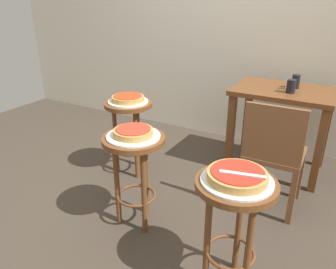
{
  "coord_description": "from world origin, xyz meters",
  "views": [
    {
      "loc": [
        1.1,
        -1.73,
        1.51
      ],
      "look_at": [
        0.06,
        0.11,
        0.6
      ],
      "focal_mm": 34.98,
      "sensor_mm": 36.0,
      "label": 1
    }
  ],
  "objects_px": {
    "serving_plate_foreground": "(237,181)",
    "stool_leftside": "(129,120)",
    "stool_foreground": "(234,210)",
    "stool_middle": "(135,160)",
    "dining_table": "(282,106)",
    "cup_near_edge": "(291,86)",
    "serving_plate_middle": "(133,136)",
    "condiment_shaker": "(288,84)",
    "cup_far_edge": "(296,81)",
    "pizza_foreground": "(237,176)",
    "wooden_chair": "(274,153)",
    "pizza_server_knife": "(243,174)",
    "serving_plate_leftside": "(128,101)",
    "pizza_middle": "(133,132)",
    "pizza_leftside": "(128,98)"
  },
  "relations": [
    {
      "from": "stool_foreground",
      "to": "serving_plate_foreground",
      "type": "xyz_separation_m",
      "value": [
        -0.0,
        0.0,
        0.17
      ]
    },
    {
      "from": "pizza_middle",
      "to": "dining_table",
      "type": "bearing_deg",
      "value": 62.79
    },
    {
      "from": "cup_far_edge",
      "to": "serving_plate_leftside",
      "type": "bearing_deg",
      "value": -146.59
    },
    {
      "from": "wooden_chair",
      "to": "pizza_foreground",
      "type": "bearing_deg",
      "value": -90.8
    },
    {
      "from": "stool_foreground",
      "to": "pizza_foreground",
      "type": "height_order",
      "value": "pizza_foreground"
    },
    {
      "from": "cup_far_edge",
      "to": "pizza_foreground",
      "type": "bearing_deg",
      "value": -89.33
    },
    {
      "from": "serving_plate_leftside",
      "to": "serving_plate_foreground",
      "type": "bearing_deg",
      "value": -32.49
    },
    {
      "from": "cup_near_edge",
      "to": "cup_far_edge",
      "type": "xyz_separation_m",
      "value": [
        0.01,
        0.17,
        0.0
      ]
    },
    {
      "from": "cup_far_edge",
      "to": "condiment_shaker",
      "type": "distance_m",
      "value": 0.08
    },
    {
      "from": "stool_foreground",
      "to": "stool_leftside",
      "type": "bearing_deg",
      "value": 147.51
    },
    {
      "from": "pizza_foreground",
      "to": "stool_leftside",
      "type": "bearing_deg",
      "value": 147.51
    },
    {
      "from": "stool_middle",
      "to": "pizza_server_knife",
      "type": "bearing_deg",
      "value": -15.44
    },
    {
      "from": "serving_plate_leftside",
      "to": "cup_near_edge",
      "type": "height_order",
      "value": "cup_near_edge"
    },
    {
      "from": "pizza_middle",
      "to": "stool_leftside",
      "type": "relative_size",
      "value": 0.38
    },
    {
      "from": "pizza_leftside",
      "to": "cup_far_edge",
      "type": "relative_size",
      "value": 2.32
    },
    {
      "from": "pizza_foreground",
      "to": "pizza_leftside",
      "type": "distance_m",
      "value": 1.44
    },
    {
      "from": "pizza_foreground",
      "to": "wooden_chair",
      "type": "xyz_separation_m",
      "value": [
        0.01,
        0.82,
        -0.23
      ]
    },
    {
      "from": "serving_plate_foreground",
      "to": "cup_far_edge",
      "type": "xyz_separation_m",
      "value": [
        -0.02,
        1.56,
        0.15
      ]
    },
    {
      "from": "stool_foreground",
      "to": "dining_table",
      "type": "height_order",
      "value": "dining_table"
    },
    {
      "from": "pizza_server_knife",
      "to": "stool_leftside",
      "type": "bearing_deg",
      "value": 134.09
    },
    {
      "from": "serving_plate_foreground",
      "to": "wooden_chair",
      "type": "relative_size",
      "value": 0.42
    },
    {
      "from": "pizza_middle",
      "to": "condiment_shaker",
      "type": "bearing_deg",
      "value": 61.96
    },
    {
      "from": "pizza_middle",
      "to": "cup_far_edge",
      "type": "height_order",
      "value": "cup_far_edge"
    },
    {
      "from": "serving_plate_middle",
      "to": "stool_leftside",
      "type": "xyz_separation_m",
      "value": [
        -0.46,
        0.58,
        -0.17
      ]
    },
    {
      "from": "stool_leftside",
      "to": "cup_near_edge",
      "type": "xyz_separation_m",
      "value": [
        1.19,
        0.62,
        0.32
      ]
    },
    {
      "from": "serving_plate_leftside",
      "to": "cup_far_edge",
      "type": "xyz_separation_m",
      "value": [
        1.19,
        0.79,
        0.15
      ]
    },
    {
      "from": "pizza_server_knife",
      "to": "cup_near_edge",
      "type": "bearing_deg",
      "value": 78.85
    },
    {
      "from": "dining_table",
      "to": "wooden_chair",
      "type": "distance_m",
      "value": 0.69
    },
    {
      "from": "stool_foreground",
      "to": "pizza_foreground",
      "type": "bearing_deg",
      "value": 170.54
    },
    {
      "from": "cup_near_edge",
      "to": "pizza_server_knife",
      "type": "relative_size",
      "value": 0.5
    },
    {
      "from": "stool_middle",
      "to": "cup_near_edge",
      "type": "distance_m",
      "value": 1.44
    },
    {
      "from": "serving_plate_middle",
      "to": "condiment_shaker",
      "type": "distance_m",
      "value": 1.47
    },
    {
      "from": "stool_middle",
      "to": "dining_table",
      "type": "relative_size",
      "value": 0.8
    },
    {
      "from": "pizza_middle",
      "to": "dining_table",
      "type": "relative_size",
      "value": 0.31
    },
    {
      "from": "pizza_middle",
      "to": "pizza_foreground",
      "type": "bearing_deg",
      "value": -14.61
    },
    {
      "from": "pizza_middle",
      "to": "stool_leftside",
      "type": "bearing_deg",
      "value": 128.62
    },
    {
      "from": "pizza_server_knife",
      "to": "serving_plate_foreground",
      "type": "bearing_deg",
      "value": 132.91
    },
    {
      "from": "stool_middle",
      "to": "wooden_chair",
      "type": "height_order",
      "value": "wooden_chair"
    },
    {
      "from": "stool_middle",
      "to": "stool_leftside",
      "type": "distance_m",
      "value": 0.74
    },
    {
      "from": "wooden_chair",
      "to": "condiment_shaker",
      "type": "bearing_deg",
      "value": 96.39
    },
    {
      "from": "serving_plate_foreground",
      "to": "stool_leftside",
      "type": "distance_m",
      "value": 1.45
    },
    {
      "from": "serving_plate_middle",
      "to": "pizza_leftside",
      "type": "xyz_separation_m",
      "value": [
        -0.46,
        0.58,
        0.03
      ]
    },
    {
      "from": "stool_foreground",
      "to": "serving_plate_leftside",
      "type": "height_order",
      "value": "serving_plate_leftside"
    },
    {
      "from": "dining_table",
      "to": "pizza_foreground",
      "type": "bearing_deg",
      "value": -86.66
    },
    {
      "from": "serving_plate_foreground",
      "to": "stool_leftside",
      "type": "relative_size",
      "value": 0.54
    },
    {
      "from": "wooden_chair",
      "to": "pizza_server_knife",
      "type": "relative_size",
      "value": 3.86
    },
    {
      "from": "dining_table",
      "to": "condiment_shaker",
      "type": "relative_size",
      "value": 9.71
    },
    {
      "from": "serving_plate_foreground",
      "to": "stool_leftside",
      "type": "xyz_separation_m",
      "value": [
        -1.21,
        0.77,
        -0.17
      ]
    },
    {
      "from": "stool_middle",
      "to": "cup_near_edge",
      "type": "relative_size",
      "value": 6.03
    },
    {
      "from": "condiment_shaker",
      "to": "pizza_server_knife",
      "type": "bearing_deg",
      "value": -86.47
    }
  ]
}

